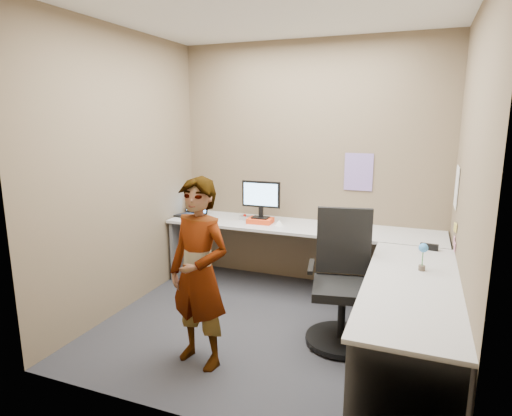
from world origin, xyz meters
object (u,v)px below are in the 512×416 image
at_px(monitor, 261,196).
at_px(office_chair, 342,290).
at_px(desk, 328,259).
at_px(person, 199,274).

xyz_separation_m(monitor, office_chair, (1.08, -0.92, -0.57)).
height_order(desk, person, person).
bearing_deg(person, monitor, 106.84).
distance_m(monitor, office_chair, 1.53).
distance_m(monitor, person, 1.68).
bearing_deg(desk, person, -124.91).
xyz_separation_m(desk, person, (-0.76, -1.08, 0.14)).
height_order(desk, monitor, monitor).
bearing_deg(office_chair, monitor, 128.67).
height_order(desk, office_chair, office_chair).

